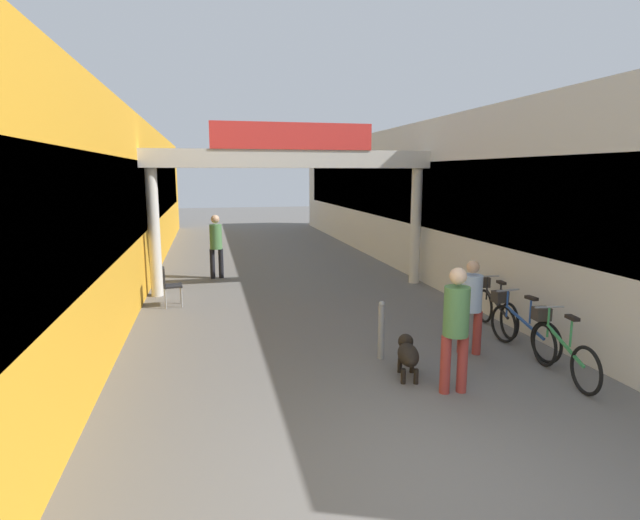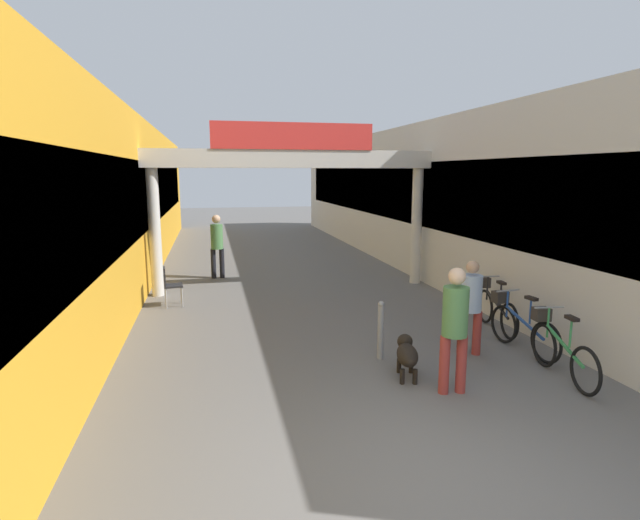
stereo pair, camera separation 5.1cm
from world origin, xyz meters
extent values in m
plane|color=#605E5B|center=(0.00, 0.00, 0.00)|extent=(80.00, 80.00, 0.00)
cube|color=gold|center=(-5.10, 11.00, 2.16)|extent=(3.00, 26.00, 4.33)
cube|color=black|center=(-3.62, 11.00, 2.38)|extent=(0.04, 23.40, 1.73)
cube|color=beige|center=(5.10, 11.00, 2.16)|extent=(3.00, 26.00, 4.33)
cube|color=black|center=(3.62, 11.00, 2.38)|extent=(0.04, 23.40, 1.73)
cylinder|color=beige|center=(-3.35, 8.48, 1.54)|extent=(0.28, 0.28, 3.08)
cylinder|color=beige|center=(3.35, 8.48, 1.54)|extent=(0.28, 0.28, 3.08)
cube|color=beige|center=(0.00, 8.48, 3.30)|extent=(7.40, 0.44, 0.44)
cube|color=red|center=(0.00, 8.28, 3.84)|extent=(3.96, 0.10, 0.64)
cylinder|color=#99332D|center=(0.97, 1.92, 0.40)|extent=(0.15, 0.15, 0.81)
cylinder|color=#99332D|center=(1.21, 1.90, 0.40)|extent=(0.15, 0.15, 0.81)
cylinder|color=#4C7F47|center=(1.09, 1.91, 1.14)|extent=(0.37, 0.37, 0.67)
sphere|color=beige|center=(1.09, 1.91, 1.62)|extent=(0.25, 0.25, 0.23)
cylinder|color=#99332D|center=(2.17, 3.16, 0.36)|extent=(0.19, 0.19, 0.73)
cylinder|color=#99332D|center=(1.96, 3.28, 0.36)|extent=(0.19, 0.19, 0.73)
cylinder|color=#A5BFE0|center=(2.06, 3.22, 1.03)|extent=(0.46, 0.46, 0.60)
sphere|color=tan|center=(2.06, 3.22, 1.46)|extent=(0.28, 0.28, 0.21)
cylinder|color=black|center=(-1.76, 10.29, 0.42)|extent=(0.16, 0.16, 0.84)
cylinder|color=black|center=(-2.00, 10.26, 0.42)|extent=(0.16, 0.16, 0.84)
cylinder|color=#4C7F47|center=(-1.88, 10.27, 1.19)|extent=(0.38, 0.38, 0.69)
sphere|color=tan|center=(-1.88, 10.27, 1.68)|extent=(0.27, 0.27, 0.24)
ellipsoid|color=black|center=(0.68, 2.50, 0.36)|extent=(0.47, 0.74, 0.27)
sphere|color=black|center=(0.76, 2.79, 0.45)|extent=(0.28, 0.28, 0.23)
sphere|color=white|center=(0.73, 2.69, 0.34)|extent=(0.20, 0.20, 0.17)
cylinder|color=black|center=(0.65, 2.72, 0.11)|extent=(0.09, 0.09, 0.22)
cylinder|color=black|center=(0.82, 2.67, 0.11)|extent=(0.09, 0.09, 0.22)
cylinder|color=black|center=(0.54, 2.32, 0.11)|extent=(0.09, 0.09, 0.22)
cylinder|color=black|center=(0.71, 2.27, 0.11)|extent=(0.09, 0.09, 0.22)
torus|color=black|center=(2.92, 2.48, 0.34)|extent=(0.12, 0.67, 0.67)
torus|color=black|center=(2.81, 1.47, 0.34)|extent=(0.12, 0.67, 0.67)
cube|color=#338C4C|center=(2.86, 1.97, 0.52)|extent=(0.14, 0.94, 0.34)
cylinder|color=#338C4C|center=(2.85, 1.85, 0.74)|extent=(0.04, 0.04, 0.42)
cube|color=black|center=(2.85, 1.85, 0.96)|extent=(0.12, 0.23, 0.05)
cylinder|color=#338C4C|center=(2.91, 2.42, 0.72)|extent=(0.04, 0.04, 0.46)
cylinder|color=gray|center=(2.91, 2.42, 0.96)|extent=(0.46, 0.08, 0.03)
cube|color=#332D28|center=(2.94, 2.62, 0.80)|extent=(0.26, 0.23, 0.20)
torus|color=black|center=(2.93, 3.60, 0.34)|extent=(0.11, 0.67, 0.67)
torus|color=black|center=(3.03, 2.58, 0.34)|extent=(0.11, 0.67, 0.67)
cube|color=#234C9E|center=(2.98, 3.09, 0.52)|extent=(0.13, 0.94, 0.34)
cylinder|color=#234C9E|center=(3.00, 2.97, 0.74)|extent=(0.03, 0.03, 0.42)
cube|color=black|center=(3.00, 2.97, 0.96)|extent=(0.12, 0.23, 0.05)
cylinder|color=#234C9E|center=(2.94, 3.54, 0.72)|extent=(0.03, 0.03, 0.46)
cylinder|color=gray|center=(2.94, 3.54, 0.96)|extent=(0.46, 0.07, 0.03)
cube|color=#332D28|center=(2.92, 3.74, 0.80)|extent=(0.26, 0.22, 0.20)
torus|color=black|center=(3.25, 4.75, 0.34)|extent=(0.12, 0.67, 0.67)
torus|color=black|center=(3.14, 3.73, 0.34)|extent=(0.12, 0.67, 0.67)
cube|color=black|center=(3.19, 4.24, 0.52)|extent=(0.14, 0.94, 0.34)
cylinder|color=black|center=(3.18, 4.12, 0.74)|extent=(0.04, 0.04, 0.42)
cube|color=black|center=(3.18, 4.12, 0.96)|extent=(0.12, 0.23, 0.05)
cylinder|color=black|center=(3.24, 4.69, 0.72)|extent=(0.04, 0.04, 0.46)
cylinder|color=gray|center=(3.24, 4.69, 0.96)|extent=(0.46, 0.08, 0.03)
cube|color=#332D28|center=(3.26, 4.89, 0.80)|extent=(0.26, 0.22, 0.20)
cylinder|color=gray|center=(0.56, 3.32, 0.44)|extent=(0.10, 0.10, 0.88)
sphere|color=gray|center=(0.56, 3.32, 0.91)|extent=(0.10, 0.10, 0.10)
cylinder|color=gray|center=(-2.75, 7.58, 0.23)|extent=(0.03, 0.03, 0.45)
cylinder|color=gray|center=(-2.72, 7.24, 0.23)|extent=(0.03, 0.03, 0.45)
cylinder|color=gray|center=(-3.09, 7.54, 0.23)|extent=(0.03, 0.03, 0.45)
cylinder|color=gray|center=(-3.06, 7.21, 0.23)|extent=(0.03, 0.03, 0.45)
cube|color=black|center=(-2.90, 7.39, 0.47)|extent=(0.44, 0.44, 0.04)
cube|color=black|center=(-3.08, 7.37, 0.69)|extent=(0.08, 0.40, 0.40)
camera|label=1|loc=(-2.09, -3.94, 2.96)|focal=28.00mm
camera|label=2|loc=(-2.04, -3.95, 2.96)|focal=28.00mm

